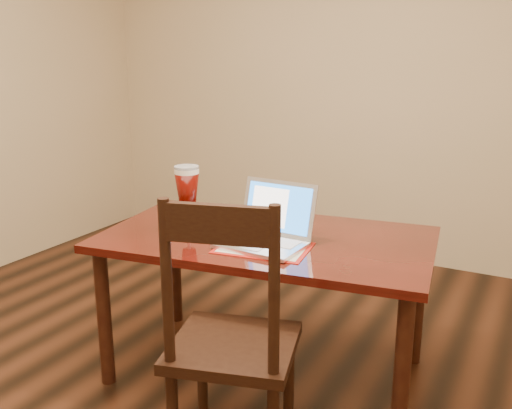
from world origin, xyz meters
The scene contains 2 objects.
dining_table centered at (0.09, 0.64, 0.64)m, with size 1.60×1.04×1.02m.
dining_chair centered at (0.28, 0.02, 0.50)m, with size 0.55×0.54×1.07m.
Camera 1 is at (1.24, -1.58, 1.53)m, focal length 40.00 mm.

